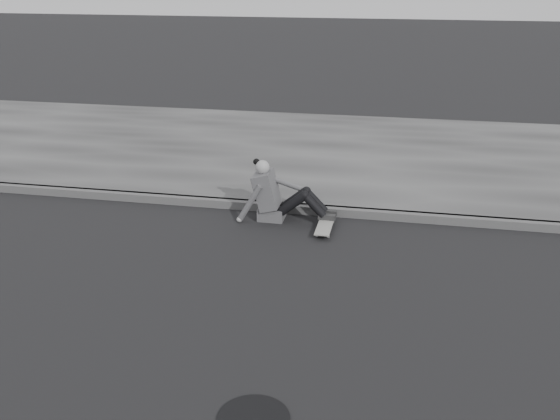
{
  "coord_description": "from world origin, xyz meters",
  "views": [
    {
      "loc": [
        2.18,
        -5.8,
        3.35
      ],
      "look_at": [
        0.74,
        1.37,
        0.5
      ],
      "focal_mm": 40.0,
      "sensor_mm": 36.0,
      "label": 1
    }
  ],
  "objects": [
    {
      "name": "ground",
      "position": [
        0.0,
        0.0,
        0.0
      ],
      "size": [
        80.0,
        80.0,
        0.0
      ],
      "primitive_type": "plane",
      "color": "black",
      "rests_on": "ground"
    },
    {
      "name": "curb",
      "position": [
        0.0,
        2.58,
        0.06
      ],
      "size": [
        24.0,
        0.16,
        0.12
      ],
      "primitive_type": "cube",
      "color": "#4B4B4B",
      "rests_on": "ground"
    },
    {
      "name": "sidewalk",
      "position": [
        0.0,
        5.6,
        0.06
      ],
      "size": [
        24.0,
        6.0,
        0.12
      ],
      "primitive_type": "cube",
      "color": "#3D3D3D",
      "rests_on": "ground"
    },
    {
      "name": "manhole",
      "position": [
        1.18,
        -1.91,
        0.01
      ],
      "size": [
        0.59,
        0.59,
        0.01
      ],
      "primitive_type": "cylinder",
      "color": "black",
      "rests_on": "ground"
    },
    {
      "name": "skateboard",
      "position": [
        1.24,
        2.02,
        0.07
      ],
      "size": [
        0.2,
        0.78,
        0.09
      ],
      "color": "#979893",
      "rests_on": "ground"
    },
    {
      "name": "seated_woman",
      "position": [
        0.51,
        2.26,
        0.36
      ],
      "size": [
        1.38,
        0.46,
        0.88
      ],
      "color": "#4A4A4D",
      "rests_on": "ground"
    }
  ]
}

